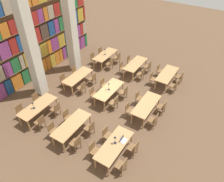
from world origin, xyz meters
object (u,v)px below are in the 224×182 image
pillar_left (31,47)px  reading_table_4 (109,90)px  chair_32 (110,64)px  chair_10 (180,77)px  chair_12 (76,143)px  pillar_center (71,27)px  chair_28 (82,88)px  reading_table_0 (114,146)px  chair_3 (107,135)px  chair_33 (94,58)px  chair_24 (40,122)px  chair_29 (64,80)px  laptop (123,140)px  reading_table_3 (72,126)px  chair_18 (124,92)px  reading_table_7 (78,77)px  chair_13 (53,130)px  chair_23 (130,61)px  desk_lamp_1 (109,85)px  chair_25 (21,111)px  reading_table_2 (167,75)px  chair_17 (94,94)px  chair_34 (117,58)px  chair_15 (68,117)px  reading_table_8 (105,55)px  chair_21 (122,68)px  chair_20 (141,74)px  desk_lamp_2 (33,104)px  chair_14 (90,128)px  reading_table_5 (135,65)px  chair_9 (153,78)px  desk_lamp_3 (105,51)px  chair_26 (56,109)px  chair_19 (104,84)px  chair_16 (114,103)px  chair_30 (93,79)px  reading_table_6 (38,107)px  chair_31 (75,72)px  chair_0 (122,165)px  chair_7 (139,98)px  chair_35 (101,53)px  chair_11 (160,70)px  chair_5 (129,110)px  chair_2 (134,148)px

pillar_left → reading_table_4: pillar_left is taller
reading_table_4 → chair_32: chair_32 is taller
chair_10 → chair_12: 7.91m
pillar_center → chair_28: 3.96m
reading_table_0 → chair_3: (0.50, 0.70, -0.21)m
chair_33 → chair_24: bearing=12.3°
pillar_left → chair_29: bearing=-36.0°
pillar_left → laptop: size_ratio=18.75×
reading_table_3 → chair_33: 6.68m
chair_18 → reading_table_7: (-0.43, 3.04, 0.21)m
pillar_center → chair_18: size_ratio=6.89×
chair_13 → chair_23: 7.58m
desk_lamp_1 → chair_25: bearing=140.0°
reading_table_2 → chair_17: 4.80m
chair_17 → chair_34: bearing=-167.1°
chair_15 → desk_lamp_1: desk_lamp_1 is taller
reading_table_8 → chair_21: bearing=-105.6°
chair_3 → reading_table_8: (5.85, 3.97, 0.21)m
chair_15 → chair_20: (5.48, -1.43, 0.00)m
desk_lamp_2 → reading_table_8: size_ratio=0.19×
chair_14 → reading_table_5: size_ratio=0.41×
chair_9 → chair_24: bearing=-26.6°
desk_lamp_3 → laptop: bearing=-140.4°
chair_13 → chair_14: size_ratio=1.00×
reading_table_4 → chair_26: chair_26 is taller
chair_13 → chair_19: size_ratio=1.00×
chair_15 → reading_table_5: bearing=173.0°
reading_table_0 → chair_21: size_ratio=2.43×
chair_21 → chair_34: same height
chair_15 → chair_19: same height
desk_lamp_1 → chair_26: size_ratio=0.54×
pillar_left → chair_12: 5.65m
chair_15 → chair_16: same height
chair_21 → chair_28: size_ratio=1.00×
chair_16 → chair_30: 2.64m
laptop → chair_28: (2.30, 4.16, -0.33)m
chair_20 → reading_table_6: bearing=152.6°
reading_table_7 → chair_31: size_ratio=2.43×
chair_0 → desk_lamp_3: 8.71m
chair_28 → chair_30: same height
reading_table_3 → chair_33: (5.95, 3.04, -0.21)m
chair_0 → desk_lamp_2: (0.27, 5.38, 0.55)m
chair_7 → chair_14: size_ratio=1.00×
chair_7 → desk_lamp_3: size_ratio=1.87×
chair_15 → chair_32: (5.46, 0.95, 0.00)m
reading_table_0 → chair_35: bearing=38.1°
chair_11 → reading_table_4: size_ratio=0.41×
reading_table_7 → chair_35: (3.63, 0.73, -0.21)m
chair_5 → chair_33: 5.79m
chair_2 → pillar_left: bearing=81.4°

